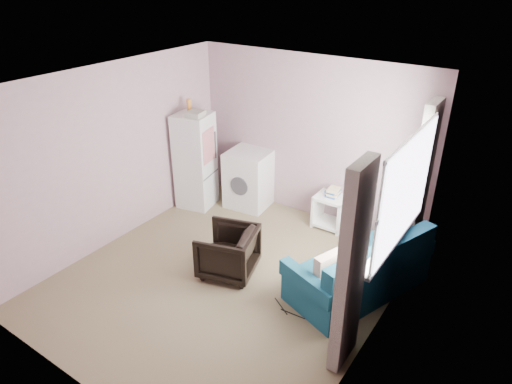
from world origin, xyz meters
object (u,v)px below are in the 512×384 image
armchair (228,250)px  washing_machine (249,177)px  sofa (361,272)px  fridge (195,160)px  side_table (332,208)px

armchair → washing_machine: bearing=-170.2°
armchair → washing_machine: washing_machine is taller
sofa → fridge: bearing=-171.2°
armchair → fridge: fridge is taller
washing_machine → side_table: 1.45m
side_table → sofa: size_ratio=0.32×
sofa → armchair: bearing=-139.3°
washing_machine → side_table: bearing=-0.9°
washing_machine → fridge: bearing=-152.2°
armchair → sofa: sofa is taller
armchair → fridge: size_ratio=0.40×
fridge → washing_machine: fridge is taller
side_table → sofa: 1.58m
armchair → sofa: size_ratio=0.35×
sofa → washing_machine: bearing=175.5°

